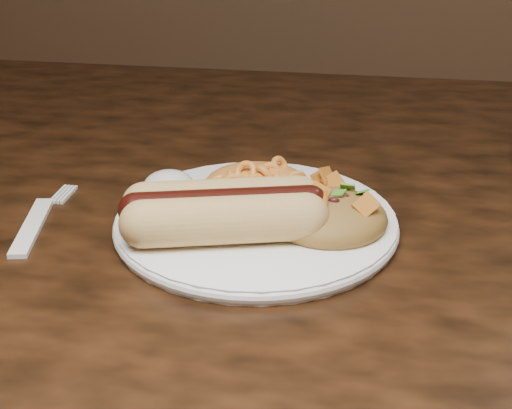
# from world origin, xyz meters

# --- Properties ---
(table) EXTENTS (1.60, 0.90, 0.75)m
(table) POSITION_xyz_m (0.00, 0.00, 0.66)
(table) COLOR #391D0D
(table) RESTS_ON floor
(plate) EXTENTS (0.29, 0.29, 0.01)m
(plate) POSITION_xyz_m (-0.00, -0.03, 0.76)
(plate) COLOR white
(plate) RESTS_ON table
(hotdog) EXTENTS (0.14, 0.10, 0.04)m
(hotdog) POSITION_xyz_m (-0.02, -0.07, 0.78)
(hotdog) COLOR #E6C564
(hotdog) RESTS_ON plate
(mac_and_cheese) EXTENTS (0.12, 0.11, 0.04)m
(mac_and_cheese) POSITION_xyz_m (-0.01, 0.02, 0.78)
(mac_and_cheese) COLOR #F5AC3A
(mac_and_cheese) RESTS_ON plate
(sour_cream) EXTENTS (0.05, 0.05, 0.03)m
(sour_cream) POSITION_xyz_m (-0.08, -0.01, 0.78)
(sour_cream) COLOR silver
(sour_cream) RESTS_ON plate
(taco_salad) EXTENTS (0.10, 0.09, 0.04)m
(taco_salad) POSITION_xyz_m (0.06, -0.04, 0.78)
(taco_salad) COLOR #B1371F
(taco_salad) RESTS_ON plate
(fork) EXTENTS (0.04, 0.13, 0.00)m
(fork) POSITION_xyz_m (-0.18, -0.06, 0.75)
(fork) COLOR silver
(fork) RESTS_ON table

